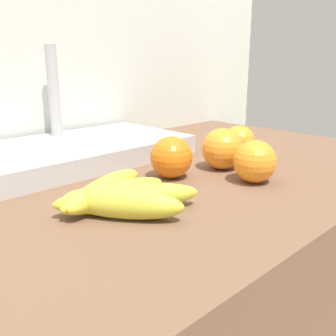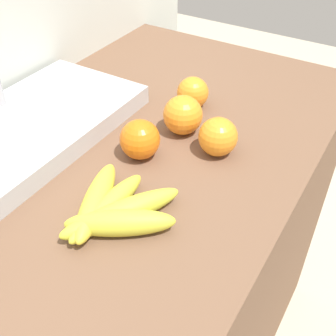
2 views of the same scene
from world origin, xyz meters
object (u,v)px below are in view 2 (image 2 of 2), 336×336
(banana_bunch, at_px, (113,210))
(orange_back_right, at_px, (183,115))
(orange_center, at_px, (218,137))
(orange_front, at_px, (140,139))
(sink_basin, at_px, (33,123))
(orange_far_right, at_px, (193,93))

(banana_bunch, xyz_separation_m, orange_back_right, (0.27, 0.03, 0.02))
(banana_bunch, xyz_separation_m, orange_center, (0.24, -0.06, 0.02))
(orange_front, relative_size, sink_basin, 0.17)
(banana_bunch, height_order, orange_back_right, orange_back_right)
(orange_front, relative_size, orange_center, 1.02)
(orange_front, bearing_deg, orange_center, -54.87)
(orange_center, bearing_deg, orange_front, 125.13)
(orange_front, xyz_separation_m, orange_center, (0.08, -0.12, -0.00))
(orange_back_right, relative_size, orange_center, 1.07)
(banana_bunch, bearing_deg, orange_back_right, 5.97)
(orange_center, bearing_deg, orange_back_right, 73.28)
(orange_front, height_order, sink_basin, sink_basin)
(banana_bunch, relative_size, orange_front, 2.62)
(banana_bunch, height_order, sink_basin, sink_basin)
(orange_far_right, xyz_separation_m, orange_center, (-0.12, -0.12, 0.00))
(sink_basin, bearing_deg, orange_center, -69.13)
(orange_front, distance_m, sink_basin, 0.23)
(sink_basin, bearing_deg, orange_far_right, -41.28)
(orange_far_right, bearing_deg, sink_basin, 138.72)
(orange_back_right, distance_m, sink_basin, 0.30)
(orange_front, bearing_deg, orange_far_right, 0.69)
(orange_center, bearing_deg, orange_far_right, 44.46)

